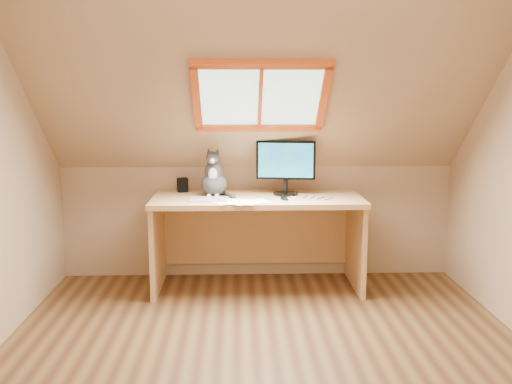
{
  "coord_description": "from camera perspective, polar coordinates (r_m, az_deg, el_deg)",
  "views": [
    {
      "loc": [
        -0.17,
        -3.31,
        1.64
      ],
      "look_at": [
        -0.03,
        1.0,
        0.9
      ],
      "focal_mm": 40.0,
      "sensor_mm": 36.0,
      "label": 1
    }
  ],
  "objects": [
    {
      "name": "papers",
      "position": [
        4.51,
        -1.55,
        -0.99
      ],
      "size": [
        0.35,
        0.3,
        0.01
      ],
      "color": "white",
      "rests_on": "desk"
    },
    {
      "name": "cat",
      "position": [
        4.79,
        -4.24,
        1.36
      ],
      "size": [
        0.24,
        0.28,
        0.41
      ],
      "color": "#423D3B",
      "rests_on": "desk"
    },
    {
      "name": "monitor",
      "position": [
        4.81,
        3.0,
        2.83
      ],
      "size": [
        0.5,
        0.21,
        0.46
      ],
      "color": "black",
      "rests_on": "desk"
    },
    {
      "name": "graphics_tablet",
      "position": [
        4.61,
        -4.73,
        -0.75
      ],
      "size": [
        0.31,
        0.22,
        0.01
      ],
      "primitive_type": "cube",
      "rotation": [
        0.0,
        0.0,
        -0.01
      ],
      "color": "#B2B2B7",
      "rests_on": "desk"
    },
    {
      "name": "ground",
      "position": [
        3.7,
        1.06,
        -16.57
      ],
      "size": [
        3.5,
        3.5,
        0.0
      ],
      "primitive_type": "plane",
      "color": "brown",
      "rests_on": "ground"
    },
    {
      "name": "cables",
      "position": [
        4.68,
        4.96,
        -0.61
      ],
      "size": [
        0.51,
        0.26,
        0.01
      ],
      "color": "silver",
      "rests_on": "desk"
    },
    {
      "name": "mouse",
      "position": [
        4.59,
        2.84,
        -0.66
      ],
      "size": [
        0.08,
        0.11,
        0.03
      ],
      "primitive_type": "ellipsoid",
      "rotation": [
        0.0,
        0.0,
        0.31
      ],
      "color": "black",
      "rests_on": "desk"
    },
    {
      "name": "desk_speaker",
      "position": [
        5.03,
        -7.35,
        0.71
      ],
      "size": [
        0.11,
        0.11,
        0.12
      ],
      "primitive_type": "cube",
      "rotation": [
        0.0,
        0.0,
        0.3
      ],
      "color": "black",
      "rests_on": "desk"
    },
    {
      "name": "desk",
      "position": [
        4.89,
        0.1,
        -3.0
      ],
      "size": [
        1.75,
        0.76,
        0.8
      ],
      "color": "tan",
      "rests_on": "ground"
    },
    {
      "name": "room_shell",
      "position": [
        3.23,
        1.22,
        6.02
      ],
      "size": [
        3.52,
        3.52,
        2.41
      ],
      "color": "tan",
      "rests_on": "ground"
    }
  ]
}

